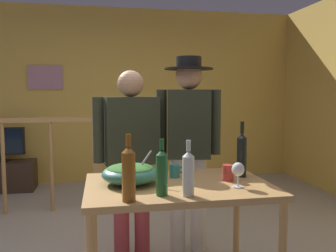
{
  "coord_description": "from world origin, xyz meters",
  "views": [
    {
      "loc": [
        -0.11,
        -2.86,
        1.37
      ],
      "look_at": [
        0.37,
        -0.29,
        1.13
      ],
      "focal_mm": 37.76,
      "sensor_mm": 36.0,
      "label": 1
    }
  ],
  "objects_px": {
    "flat_screen_tv": "(0,142)",
    "person_standing_left": "(131,147)",
    "wine_bottle_green": "(162,172)",
    "wine_bottle_amber": "(129,173)",
    "framed_picture": "(45,77)",
    "wine_bottle_dark": "(242,154)",
    "person_standing_right": "(188,137)",
    "wine_bottle_clear": "(188,173)",
    "mug_teal": "(175,171)",
    "tv_console": "(2,176)",
    "mug_red": "(228,173)",
    "serving_table": "(178,196)",
    "wine_glass": "(238,170)",
    "stair_railing": "(21,153)",
    "salad_bowl": "(130,173)"
  },
  "relations": [
    {
      "from": "flat_screen_tv",
      "to": "person_standing_left",
      "type": "height_order",
      "value": "person_standing_left"
    },
    {
      "from": "wine_bottle_green",
      "to": "wine_bottle_amber",
      "type": "xyz_separation_m",
      "value": [
        -0.19,
        -0.08,
        0.02
      ]
    },
    {
      "from": "framed_picture",
      "to": "wine_bottle_dark",
      "type": "height_order",
      "value": "framed_picture"
    },
    {
      "from": "person_standing_right",
      "to": "person_standing_left",
      "type": "bearing_deg",
      "value": 10.14
    },
    {
      "from": "wine_bottle_clear",
      "to": "mug_teal",
      "type": "distance_m",
      "value": 0.46
    },
    {
      "from": "tv_console",
      "to": "mug_red",
      "type": "height_order",
      "value": "mug_red"
    },
    {
      "from": "mug_red",
      "to": "wine_bottle_clear",
      "type": "bearing_deg",
      "value": -139.85
    },
    {
      "from": "serving_table",
      "to": "wine_glass",
      "type": "xyz_separation_m",
      "value": [
        0.35,
        -0.16,
        0.19
      ]
    },
    {
      "from": "serving_table",
      "to": "wine_bottle_amber",
      "type": "height_order",
      "value": "wine_bottle_amber"
    },
    {
      "from": "framed_picture",
      "to": "wine_bottle_clear",
      "type": "xyz_separation_m",
      "value": [
        1.29,
        -3.61,
        -0.69
      ]
    },
    {
      "from": "tv_console",
      "to": "wine_bottle_amber",
      "type": "distance_m",
      "value": 3.76
    },
    {
      "from": "mug_red",
      "to": "tv_console",
      "type": "bearing_deg",
      "value": 126.42
    },
    {
      "from": "tv_console",
      "to": "person_standing_left",
      "type": "relative_size",
      "value": 0.58
    },
    {
      "from": "stair_railing",
      "to": "wine_bottle_amber",
      "type": "height_order",
      "value": "wine_bottle_amber"
    },
    {
      "from": "tv_console",
      "to": "wine_bottle_green",
      "type": "xyz_separation_m",
      "value": [
        1.73,
        -3.28,
        0.72
      ]
    },
    {
      "from": "stair_railing",
      "to": "mug_teal",
      "type": "xyz_separation_m",
      "value": [
        1.4,
        -1.82,
        0.14
      ]
    },
    {
      "from": "wine_bottle_dark",
      "to": "mug_teal",
      "type": "bearing_deg",
      "value": 171.88
    },
    {
      "from": "wine_bottle_amber",
      "to": "stair_railing",
      "type": "bearing_deg",
      "value": 114.3
    },
    {
      "from": "wine_bottle_green",
      "to": "stair_railing",
      "type": "bearing_deg",
      "value": 118.98
    },
    {
      "from": "wine_glass",
      "to": "wine_bottle_amber",
      "type": "distance_m",
      "value": 0.71
    },
    {
      "from": "wine_glass",
      "to": "wine_bottle_amber",
      "type": "height_order",
      "value": "wine_bottle_amber"
    },
    {
      "from": "salad_bowl",
      "to": "wine_bottle_dark",
      "type": "bearing_deg",
      "value": 3.59
    },
    {
      "from": "framed_picture",
      "to": "wine_bottle_amber",
      "type": "relative_size",
      "value": 1.34
    },
    {
      "from": "serving_table",
      "to": "mug_teal",
      "type": "distance_m",
      "value": 0.21
    },
    {
      "from": "tv_console",
      "to": "flat_screen_tv",
      "type": "relative_size",
      "value": 1.36
    },
    {
      "from": "flat_screen_tv",
      "to": "wine_bottle_green",
      "type": "height_order",
      "value": "wine_bottle_green"
    },
    {
      "from": "wine_bottle_clear",
      "to": "tv_console",
      "type": "bearing_deg",
      "value": 119.52
    },
    {
      "from": "wine_bottle_amber",
      "to": "mug_red",
      "type": "bearing_deg",
      "value": 25.59
    },
    {
      "from": "wine_bottle_amber",
      "to": "wine_glass",
      "type": "bearing_deg",
      "value": 12.98
    },
    {
      "from": "framed_picture",
      "to": "stair_railing",
      "type": "distance_m",
      "value": 1.61
    },
    {
      "from": "tv_console",
      "to": "wine_bottle_amber",
      "type": "xyz_separation_m",
      "value": [
        1.54,
        -3.35,
        0.73
      ]
    },
    {
      "from": "framed_picture",
      "to": "serving_table",
      "type": "xyz_separation_m",
      "value": [
        1.29,
        -3.32,
        -0.91
      ]
    },
    {
      "from": "flat_screen_tv",
      "to": "wine_glass",
      "type": "height_order",
      "value": "wine_glass"
    },
    {
      "from": "flat_screen_tv",
      "to": "wine_bottle_amber",
      "type": "bearing_deg",
      "value": -65.17
    },
    {
      "from": "stair_railing",
      "to": "wine_bottle_clear",
      "type": "distance_m",
      "value": 2.68
    },
    {
      "from": "stair_railing",
      "to": "salad_bowl",
      "type": "height_order",
      "value": "stair_railing"
    },
    {
      "from": "framed_picture",
      "to": "mug_teal",
      "type": "bearing_deg",
      "value": -67.46
    },
    {
      "from": "flat_screen_tv",
      "to": "wine_bottle_dark",
      "type": "height_order",
      "value": "wine_bottle_dark"
    },
    {
      "from": "wine_glass",
      "to": "mug_teal",
      "type": "height_order",
      "value": "wine_glass"
    },
    {
      "from": "mug_teal",
      "to": "person_standing_left",
      "type": "xyz_separation_m",
      "value": [
        -0.26,
        0.54,
        0.09
      ]
    },
    {
      "from": "salad_bowl",
      "to": "wine_bottle_clear",
      "type": "xyz_separation_m",
      "value": [
        0.3,
        -0.34,
        0.06
      ]
    },
    {
      "from": "tv_console",
      "to": "wine_bottle_green",
      "type": "bearing_deg",
      "value": -62.15
    },
    {
      "from": "wine_bottle_dark",
      "to": "mug_red",
      "type": "xyz_separation_m",
      "value": [
        -0.13,
        -0.09,
        -0.11
      ]
    },
    {
      "from": "person_standing_right",
      "to": "wine_bottle_green",
      "type": "bearing_deg",
      "value": 77.69
    },
    {
      "from": "serving_table",
      "to": "salad_bowl",
      "type": "bearing_deg",
      "value": 170.31
    },
    {
      "from": "serving_table",
      "to": "salad_bowl",
      "type": "relative_size",
      "value": 3.21
    },
    {
      "from": "wine_bottle_clear",
      "to": "mug_red",
      "type": "distance_m",
      "value": 0.47
    },
    {
      "from": "stair_railing",
      "to": "wine_bottle_green",
      "type": "xyz_separation_m",
      "value": [
        1.24,
        -2.24,
        0.23
      ]
    },
    {
      "from": "stair_railing",
      "to": "person_standing_left",
      "type": "bearing_deg",
      "value": -48.25
    },
    {
      "from": "mug_teal",
      "to": "stair_railing",
      "type": "bearing_deg",
      "value": 127.59
    }
  ]
}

